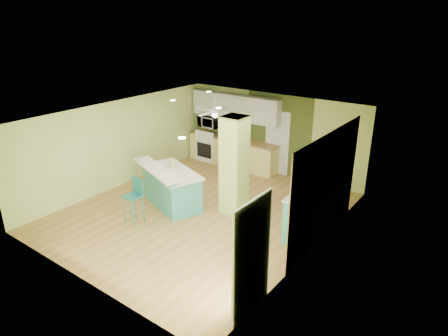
{
  "coord_description": "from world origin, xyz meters",
  "views": [
    {
      "loc": [
        5.87,
        -6.98,
        4.75
      ],
      "look_at": [
        0.41,
        0.4,
        1.17
      ],
      "focal_mm": 32.0,
      "sensor_mm": 36.0,
      "label": 1
    }
  ],
  "objects_px": {
    "peninsula": "(171,187)",
    "canister": "(173,164)",
    "fruit_bowl": "(238,139)",
    "side_counter": "(312,212)",
    "bar_stool": "(135,194)"
  },
  "relations": [
    {
      "from": "peninsula",
      "to": "canister",
      "type": "height_order",
      "value": "canister"
    },
    {
      "from": "peninsula",
      "to": "canister",
      "type": "relative_size",
      "value": 11.41
    },
    {
      "from": "side_counter",
      "to": "fruit_bowl",
      "type": "height_order",
      "value": "side_counter"
    },
    {
      "from": "peninsula",
      "to": "fruit_bowl",
      "type": "bearing_deg",
      "value": 113.23
    },
    {
      "from": "peninsula",
      "to": "canister",
      "type": "xyz_separation_m",
      "value": [
        -0.15,
        0.24,
        0.55
      ]
    },
    {
      "from": "canister",
      "to": "bar_stool",
      "type": "bearing_deg",
      "value": -84.79
    },
    {
      "from": "bar_stool",
      "to": "canister",
      "type": "height_order",
      "value": "canister"
    },
    {
      "from": "bar_stool",
      "to": "fruit_bowl",
      "type": "relative_size",
      "value": 3.4
    },
    {
      "from": "peninsula",
      "to": "bar_stool",
      "type": "distance_m",
      "value": 1.23
    },
    {
      "from": "fruit_bowl",
      "to": "peninsula",
      "type": "bearing_deg",
      "value": -87.24
    },
    {
      "from": "bar_stool",
      "to": "side_counter",
      "type": "bearing_deg",
      "value": 33.66
    },
    {
      "from": "side_counter",
      "to": "canister",
      "type": "height_order",
      "value": "canister"
    },
    {
      "from": "fruit_bowl",
      "to": "bar_stool",
      "type": "bearing_deg",
      "value": -88.18
    },
    {
      "from": "peninsula",
      "to": "canister",
      "type": "distance_m",
      "value": 0.61
    },
    {
      "from": "fruit_bowl",
      "to": "side_counter",
      "type": "bearing_deg",
      "value": -33.28
    }
  ]
}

